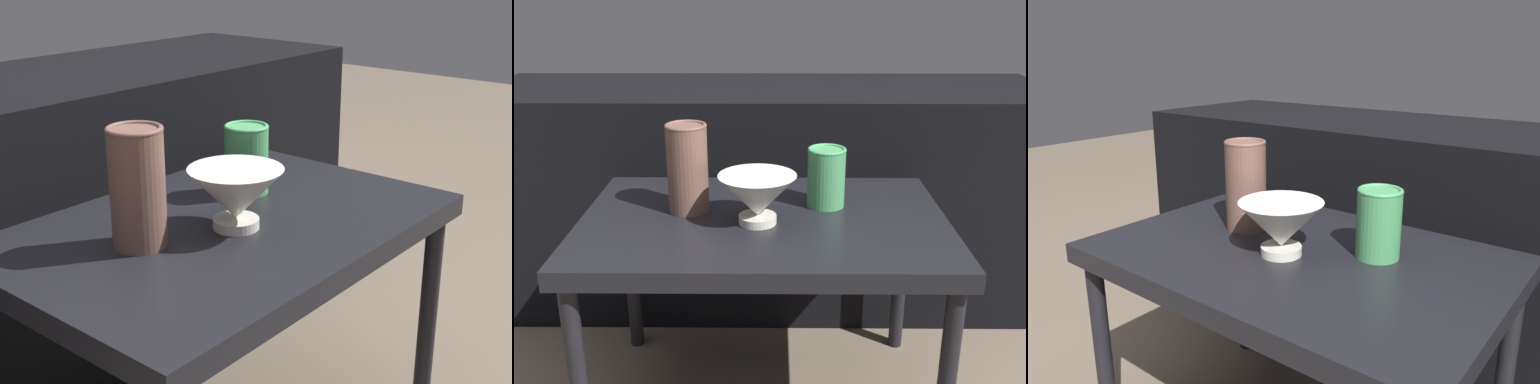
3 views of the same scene
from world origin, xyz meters
TOP-DOWN VIEW (x-y plane):
  - table at (0.00, 0.00)m, footprint 0.78×0.53m
  - couch_backdrop at (0.00, 0.56)m, footprint 1.66×0.50m
  - bowl at (-0.01, -0.04)m, footprint 0.16×0.16m
  - vase_textured_left at (-0.16, 0.03)m, footprint 0.09×0.09m
  - vase_colorful_right at (0.14, 0.07)m, footprint 0.09×0.09m

SIDE VIEW (x-z plane):
  - couch_backdrop at x=0.00m, z-range 0.00..0.66m
  - table at x=0.00m, z-range 0.19..0.67m
  - bowl at x=-0.01m, z-range 0.48..0.59m
  - vase_colorful_right at x=0.14m, z-range 0.48..0.61m
  - vase_textured_left at x=-0.16m, z-range 0.48..0.67m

